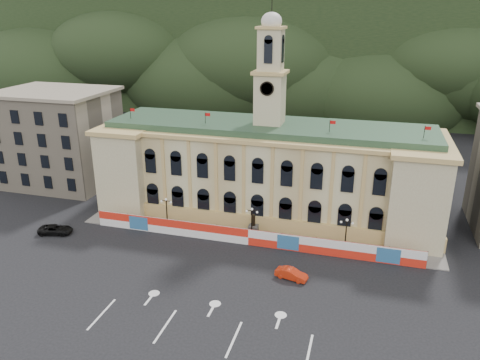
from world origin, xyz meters
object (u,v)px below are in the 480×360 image
(black_suv, at_px, (55,230))
(lamp_center, at_px, (252,221))
(red_sedan, at_px, (291,274))
(statue, at_px, (253,229))

(black_suv, bearing_deg, lamp_center, -90.85)
(lamp_center, height_order, red_sedan, lamp_center)
(statue, height_order, red_sedan, statue)
(lamp_center, bearing_deg, black_suv, -167.28)
(statue, height_order, lamp_center, lamp_center)
(statue, xyz_separation_m, lamp_center, (0.00, -1.00, 1.89))
(black_suv, bearing_deg, red_sedan, -107.73)
(red_sedan, xyz_separation_m, black_suv, (-37.82, 2.76, 0.02))
(lamp_center, relative_size, black_suv, 0.92)
(statue, xyz_separation_m, red_sedan, (7.82, -10.52, -0.48))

